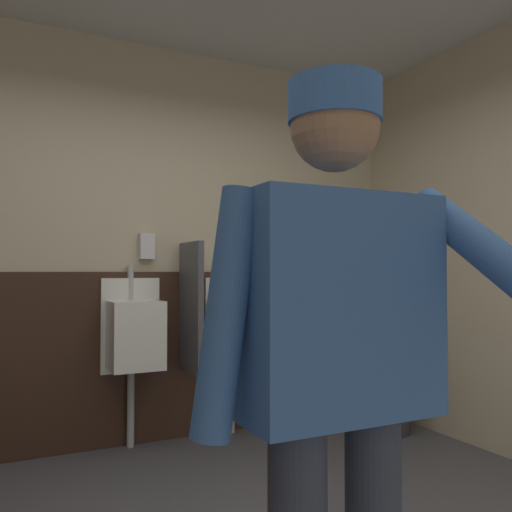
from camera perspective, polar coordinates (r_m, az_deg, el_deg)
wall_back at (r=3.85m, az=-12.72°, el=1.59°), size 4.69×0.12×2.83m
wainscot_band_back at (r=3.82m, az=-12.53°, el=-10.69°), size 4.09×0.03×1.19m
urinal_left at (r=3.63m, az=-13.12°, el=-8.26°), size 0.40×0.34×1.24m
urinal_middle at (r=3.87m, az=-2.15°, el=-7.90°), size 0.40×0.34×1.24m
privacy_divider_panel at (r=3.66m, az=-7.09°, el=-5.54°), size 0.04×0.40×0.90m
person at (r=1.30m, az=8.91°, el=-10.75°), size 0.71×0.60×1.66m
trash_bin at (r=4.15m, az=13.79°, el=-13.77°), size 0.38×0.38×0.65m
soap_dispenser at (r=3.76m, az=-11.81°, el=1.04°), size 0.10×0.07×0.18m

